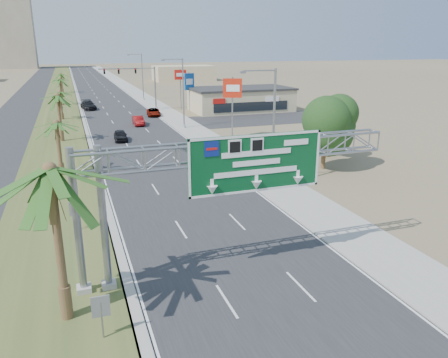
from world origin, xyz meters
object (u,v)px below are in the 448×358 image
object	(u,v)px
store_building	(241,100)
pole_sign_red_near	(232,91)
car_far	(88,105)
pole_sign_red_far	(180,78)
signal_mast	(144,84)
sign_gantry	(225,163)
palm_near	(50,171)
car_mid_lane	(138,121)
car_left_lane	(121,136)
car_right_lane	(154,112)
pole_sign_blue	(189,83)

from	to	relation	value
store_building	pole_sign_red_near	bearing A→B (deg)	-114.03
car_far	pole_sign_red_far	world-z (taller)	pole_sign_red_far
signal_mast	car_far	world-z (taller)	signal_mast
sign_gantry	pole_sign_red_far	xyz separation A→B (m)	(12.89, 61.17, -0.11)
palm_near	car_far	world-z (taller)	palm_near
sign_gantry	car_mid_lane	size ratio (longest dim) A/B	3.98
car_far	pole_sign_red_near	distance (m)	38.57
car_left_lane	car_far	world-z (taller)	car_far
car_far	car_right_lane	bearing A→B (deg)	-56.93
car_left_lane	car_far	bearing A→B (deg)	97.21
pole_sign_blue	pole_sign_red_near	bearing A→B (deg)	-93.09
car_mid_lane	car_far	size ratio (longest dim) A/B	0.74
car_far	palm_near	bearing A→B (deg)	-100.60
pole_sign_blue	car_left_lane	bearing A→B (deg)	-123.73
store_building	car_far	size ratio (longest dim) A/B	3.18
signal_mast	pole_sign_red_near	size ratio (longest dim) A/B	1.30
pole_sign_red_near	pole_sign_blue	world-z (taller)	pole_sign_red_near
palm_near	pole_sign_blue	distance (m)	65.06
car_left_lane	car_right_lane	xyz separation A→B (m)	(7.80, 18.91, -0.03)
signal_mast	palm_near	bearing A→B (deg)	-102.66
sign_gantry	signal_mast	world-z (taller)	signal_mast
car_right_lane	pole_sign_red_far	world-z (taller)	pole_sign_red_far
sign_gantry	palm_near	world-z (taller)	palm_near
sign_gantry	store_building	xyz separation A→B (m)	(23.06, 56.07, -4.06)
car_mid_lane	car_right_lane	size ratio (longest dim) A/B	0.90
store_building	pole_sign_red_far	xyz separation A→B (m)	(-10.17, 5.10, 3.95)
pole_sign_red_near	car_left_lane	bearing A→B (deg)	166.21
car_far	pole_sign_blue	distance (m)	20.00
car_left_lane	car_far	size ratio (longest dim) A/B	0.71
signal_mast	car_left_lane	bearing A→B (deg)	-106.31
sign_gantry	store_building	bearing A→B (deg)	67.64
pole_sign_red_far	pole_sign_blue	bearing A→B (deg)	-59.33
palm_near	pole_sign_red_far	bearing A→B (deg)	71.57
sign_gantry	car_mid_lane	distance (m)	47.19
sign_gantry	pole_sign_red_far	world-z (taller)	pole_sign_red_far
car_mid_lane	pole_sign_blue	distance (m)	17.47
sign_gantry	store_building	size ratio (longest dim) A/B	0.93
car_left_lane	pole_sign_red_near	world-z (taller)	pole_sign_red_near
store_building	palm_near	bearing A→B (deg)	-118.28
car_left_lane	car_mid_lane	size ratio (longest dim) A/B	0.96
palm_near	car_mid_lane	world-z (taller)	palm_near
car_far	pole_sign_red_near	world-z (taller)	pole_sign_red_near
car_right_lane	pole_sign_blue	world-z (taller)	pole_sign_blue
signal_mast	pole_sign_red_far	distance (m)	6.81
sign_gantry	pole_sign_red_far	size ratio (longest dim) A/B	2.21
car_mid_lane	pole_sign_red_far	world-z (taller)	pole_sign_red_far
store_building	car_left_lane	distance (m)	31.57
sign_gantry	car_far	xyz separation A→B (m)	(-3.77, 67.17, -5.24)
car_left_lane	store_building	bearing A→B (deg)	42.04
car_left_lane	pole_sign_red_near	bearing A→B (deg)	-11.02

